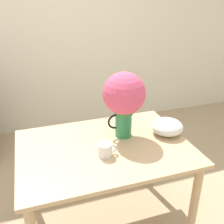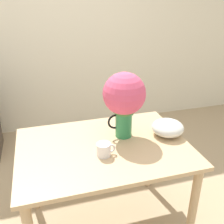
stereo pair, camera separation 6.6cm
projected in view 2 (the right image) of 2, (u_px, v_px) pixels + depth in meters
ground_plane at (94, 221)px, 2.25m from camera, size 12.00×12.00×0.00m
wall_back at (59, 34)px, 3.34m from camera, size 8.00×0.05×2.60m
table at (104, 159)px, 1.93m from camera, size 1.22×0.87×0.79m
flower_vase at (124, 98)px, 1.88m from camera, size 0.31×0.31×0.50m
coffee_mug at (104, 150)px, 1.75m from camera, size 0.13×0.10×0.09m
white_bowl at (168, 128)px, 2.00m from camera, size 0.25×0.25×0.12m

